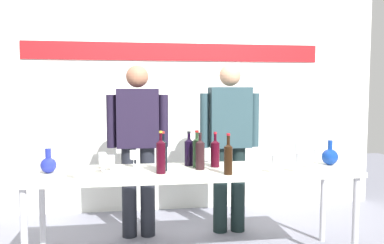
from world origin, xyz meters
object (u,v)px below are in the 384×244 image
display_table (195,177)px  wine_glass_right_3 (300,158)px  decanter_blue_right (330,156)px  wine_bottle_4 (228,158)px  wine_bottle_1 (161,155)px  wine_glass_left_5 (102,158)px  wine_bottle_0 (163,154)px  presenter_right (230,137)px  wine_glass_left_2 (80,156)px  wine_glass_right_2 (283,150)px  wine_glass_left_4 (103,161)px  wine_bottle_2 (200,154)px  wine_glass_left_3 (75,165)px  wine_glass_left_0 (111,160)px  wine_glass_right_4 (317,155)px  decanter_blue_left (48,164)px  presenter_left (138,140)px  wine_bottle_3 (215,152)px  wine_glass_left_1 (134,155)px  wine_bottle_6 (189,151)px  wine_bottle_5 (197,151)px  wine_glass_right_0 (298,149)px  wine_glass_right_1 (276,160)px

display_table → wine_glass_right_3: size_ratio=16.83×
decanter_blue_right → wine_bottle_4: bearing=-165.3°
wine_bottle_1 → wine_glass_left_5: 0.50m
wine_bottle_0 → wine_bottle_1: wine_bottle_1 is taller
display_table → presenter_right: presenter_right is taller
wine_glass_left_2 → wine_glass_right_2: (1.73, 0.03, 0.01)m
wine_bottle_0 → wine_bottle_4: bearing=-23.1°
wine_glass_left_4 → wine_glass_right_3: wine_glass_right_3 is taller
wine_bottle_2 → wine_glass_left_3: wine_bottle_2 is taller
wine_glass_left_0 → wine_glass_left_5: (-0.07, 0.06, 0.01)m
display_table → wine_glass_left_0: 0.68m
wine_glass_left_0 → wine_glass_right_4: size_ratio=0.78×
wine_bottle_2 → wine_bottle_4: bearing=-50.7°
decanter_blue_left → presenter_left: size_ratio=0.12×
wine_bottle_3 → wine_glass_left_2: wine_bottle_3 is taller
decanter_blue_right → wine_glass_left_4: bearing=-176.9°
wine_bottle_3 → wine_glass_left_1: bearing=173.9°
wine_bottle_2 → wine_bottle_6: wine_bottle_2 is taller
wine_bottle_5 → wine_glass_left_2: size_ratio=2.02×
wine_bottle_0 → wine_glass_right_2: (1.07, 0.19, -0.02)m
wine_glass_left_0 → wine_glass_left_4: size_ratio=0.85×
wine_bottle_3 → display_table: bearing=-154.8°
display_table → wine_bottle_2: wine_bottle_2 is taller
wine_bottle_2 → wine_glass_left_3: 0.97m
decanter_blue_right → wine_glass_right_0: size_ratio=1.35×
wine_bottle_6 → decanter_blue_left: bearing=-172.5°
wine_bottle_4 → wine_glass_right_1: 0.37m
wine_bottle_1 → wine_glass_left_0: bearing=159.8°
wine_bottle_3 → wine_bottle_6: (-0.21, 0.09, 0.00)m
wine_bottle_0 → wine_bottle_4: (0.48, -0.20, -0.01)m
wine_glass_right_2 → wine_glass_right_3: 0.41m
display_table → wine_glass_left_2: 0.94m
decanter_blue_right → wine_bottle_0: 1.44m
display_table → wine_bottle_4: size_ratio=8.34×
decanter_blue_right → wine_glass_left_4: 1.89m
wine_glass_left_2 → wine_glass_left_3: same height
decanter_blue_right → wine_glass_left_2: bearing=177.0°
wine_bottle_5 → wine_glass_left_5: bearing=179.9°
wine_glass_left_5 → wine_bottle_2: bearing=-7.2°
decanter_blue_right → wine_bottle_0: bearing=-178.2°
presenter_left → wine_glass_left_5: presenter_left is taller
wine_bottle_2 → wine_bottle_6: (-0.07, 0.18, -0.00)m
wine_glass_left_2 → wine_glass_right_1: 1.55m
decanter_blue_right → wine_glass_right_1: 0.64m
wine_bottle_1 → wine_bottle_6: size_ratio=1.12×
decanter_blue_right → wine_bottle_0: size_ratio=0.68×
decanter_blue_left → wine_glass_left_4: 0.44m
wine_bottle_4 → wine_glass_left_3: size_ratio=2.07×
wine_glass_right_1 → wine_bottle_3: bearing=142.1°
wine_bottle_5 → wine_glass_right_0: wine_bottle_5 is taller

